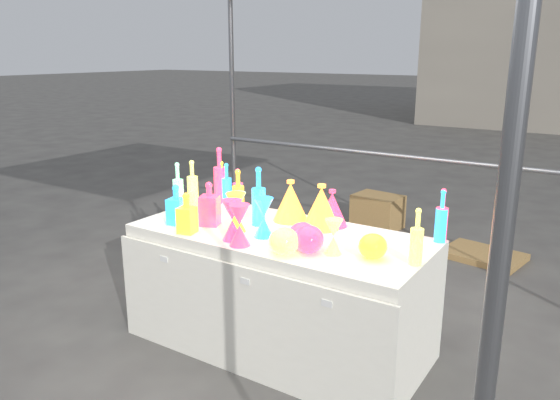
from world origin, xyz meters
The scene contains 31 objects.
ground centered at (0.00, 0.00, 0.00)m, with size 80.00×80.00×0.00m, color #65625D.
display_table centered at (0.00, -0.01, 0.37)m, with size 1.84×0.83×0.75m.
cardboard_box_closed centered at (-0.43, 2.57, 0.17)m, with size 0.48×0.35×0.35m, color tan.
cardboard_box_flat centered at (0.73, 2.24, 0.03)m, with size 0.67×0.48×0.06m, color tan.
bottle_0 centered at (-0.73, 0.35, 0.90)m, with size 0.08×0.08×0.30m, color red, non-canonical shape.
bottle_1 centered at (-0.66, 0.33, 0.90)m, with size 0.07×0.07×0.30m, color #178127, non-canonical shape.
bottle_2 centered at (-0.73, 0.34, 0.95)m, with size 0.09×0.09×0.40m, color #F64E19, non-canonical shape.
bottle_3 centered at (-0.54, 0.30, 0.89)m, with size 0.07×0.07×0.27m, color #2037BC, non-canonical shape.
bottle_4 centered at (-0.85, 0.18, 0.91)m, with size 0.08×0.08×0.32m, color #16798A, non-canonical shape.
bottle_5 centered at (-0.85, 0.04, 0.91)m, with size 0.07×0.07×0.33m, color #C22680, non-canonical shape.
bottle_6 centered at (-0.44, 0.17, 0.90)m, with size 0.08×0.08×0.30m, color red, non-canonical shape.
bottle_7 centered at (-0.19, 0.05, 0.94)m, with size 0.09×0.09×0.37m, color #178127, non-canonical shape.
decanter_0 centered at (-0.46, -0.31, 0.87)m, with size 0.10×0.10×0.25m, color red, non-canonical shape.
decanter_1 centered at (-0.45, -0.12, 0.89)m, with size 0.11×0.11×0.28m, color #F64E19, non-canonical shape.
decanter_2 centered at (-0.63, -0.21, 0.88)m, with size 0.10×0.10×0.25m, color #178127, non-canonical shape.
hourglass_0 centered at (-0.06, -0.32, 0.87)m, with size 0.12×0.12×0.24m, color #F64E19, non-canonical shape.
hourglass_1 centered at (-0.15, -0.26, 0.87)m, with size 0.12×0.12×0.24m, color #2037BC, non-canonical shape.
hourglass_2 centered at (0.44, -0.15, 0.85)m, with size 0.10×0.10×0.19m, color #16798A, non-canonical shape.
hourglass_3 centered at (-0.26, -0.07, 0.86)m, with size 0.11×0.11×0.22m, color #C22680, non-canonical shape.
hourglass_4 centered at (-0.23, -0.13, 0.87)m, with size 0.12×0.12×0.24m, color red, non-canonical shape.
hourglass_5 centered at (-0.03, -0.12, 0.87)m, with size 0.12×0.12×0.23m, color #178127, non-canonical shape.
globe_0 centered at (0.64, -0.10, 0.81)m, with size 0.15×0.15×0.12m, color red, non-canonical shape.
globe_1 centered at (0.22, -0.30, 0.82)m, with size 0.16×0.16×0.13m, color #16798A, non-canonical shape.
globe_2 centered at (0.25, -0.16, 0.81)m, with size 0.16×0.16×0.13m, color #F64E19, non-canonical shape.
globe_3 centered at (0.32, -0.21, 0.82)m, with size 0.17×0.17×0.14m, color #2037BC, non-canonical shape.
lampshade_0 centered at (0.17, 0.21, 0.89)m, with size 0.23×0.23×0.28m, color #ECFF35, non-canonical shape.
lampshade_1 centered at (-0.07, 0.24, 0.88)m, with size 0.22×0.22×0.26m, color #ECFF35, non-canonical shape.
lampshade_2 centered at (0.20, 0.28, 0.87)m, with size 0.19×0.19×0.23m, color #2037BC, non-canonical shape.
bottle_8 centered at (0.86, 0.35, 0.90)m, with size 0.07×0.07×0.31m, color #178127, non-canonical shape.
bottle_9 centered at (0.86, 0.36, 0.91)m, with size 0.07×0.07×0.31m, color #F64E19, non-canonical shape.
bottle_11 centered at (0.86, -0.06, 0.90)m, with size 0.07×0.07×0.30m, color #16798A, non-canonical shape.
Camera 1 is at (1.69, -2.61, 1.80)m, focal length 35.00 mm.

